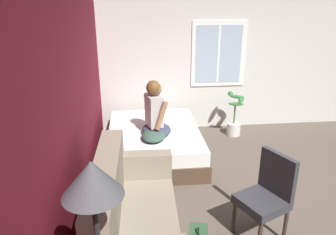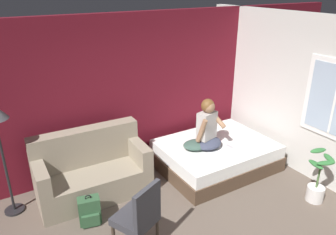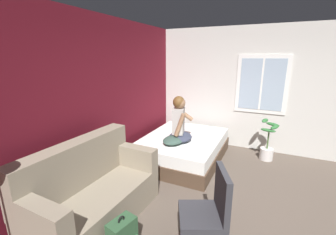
% 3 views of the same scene
% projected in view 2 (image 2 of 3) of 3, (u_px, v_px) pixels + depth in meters
% --- Properties ---
extents(wall_back_accent, '(10.43, 0.16, 2.70)m').
position_uv_depth(wall_back_accent, '(110.00, 96.00, 5.56)').
color(wall_back_accent, maroon).
rests_on(wall_back_accent, ground).
extents(bed, '(1.98, 1.51, 0.48)m').
position_uv_depth(bed, '(216.00, 155.00, 5.93)').
color(bed, '#4C3828').
rests_on(bed, ground).
extents(couch, '(1.73, 0.87, 1.04)m').
position_uv_depth(couch, '(92.00, 171.00, 5.13)').
color(couch, gray).
rests_on(couch, ground).
extents(side_chair, '(0.61, 0.61, 0.98)m').
position_uv_depth(side_chair, '(139.00, 215.00, 3.96)').
color(side_chair, '#382D23').
rests_on(side_chair, ground).
extents(person_seated, '(0.61, 0.56, 0.88)m').
position_uv_depth(person_seated, '(208.00, 128.00, 5.58)').
color(person_seated, '#383D51').
rests_on(person_seated, bed).
extents(backpack, '(0.33, 0.28, 0.46)m').
position_uv_depth(backpack, '(90.00, 211.00, 4.56)').
color(backpack, '#2D5133').
rests_on(backpack, ground).
extents(throw_pillow, '(0.53, 0.43, 0.14)m').
position_uv_depth(throw_pillow, '(197.00, 145.00, 5.63)').
color(throw_pillow, '#385147').
rests_on(throw_pillow, bed).
extents(cell_phone, '(0.08, 0.15, 0.01)m').
position_uv_depth(cell_phone, '(229.00, 146.00, 5.71)').
color(cell_phone, '#B7B7BC').
rests_on(cell_phone, bed).
extents(potted_plant, '(0.39, 0.37, 0.85)m').
position_uv_depth(potted_plant, '(317.00, 184.00, 4.98)').
color(potted_plant, silver).
rests_on(potted_plant, ground).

